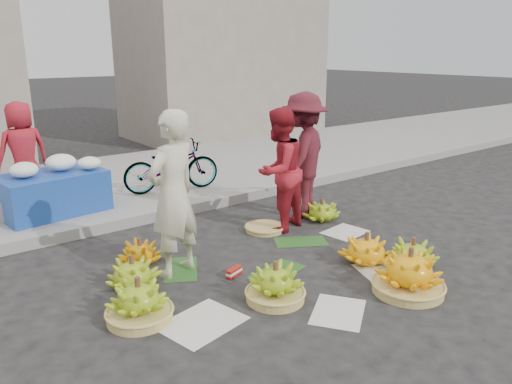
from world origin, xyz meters
TOP-DOWN VIEW (x-y plane):
  - ground at (0.00, 0.00)m, footprint 80.00×80.00m
  - curb at (0.00, 2.20)m, footprint 40.00×0.25m
  - sidewalk at (0.00, 4.30)m, footprint 40.00×4.00m
  - building_right at (4.50, 7.70)m, footprint 5.00×3.00m
  - newspaper_scatter at (0.00, -0.80)m, footprint 3.20×1.80m
  - banana_leaves at (-0.10, 0.20)m, footprint 2.00×1.00m
  - banana_bunch_0 at (-1.71, -0.21)m, footprint 0.59×0.59m
  - banana_bunch_1 at (-0.52, -0.67)m, footprint 0.63×0.63m
  - banana_bunch_2 at (0.64, -1.34)m, footprint 0.70×0.70m
  - banana_bunch_3 at (1.19, -0.99)m, footprint 0.70×0.70m
  - banana_bunch_4 at (0.85, -0.62)m, footprint 0.77×0.77m
  - banana_bunch_5 at (1.50, 0.74)m, footprint 0.66×0.66m
  - banana_bunch_6 at (-1.48, 0.44)m, footprint 0.59×0.59m
  - banana_bunch_7 at (-1.16, 0.97)m, footprint 0.54×0.54m
  - basket_spare at (0.59, 0.89)m, footprint 0.63×0.63m
  - incense_stack at (-0.53, 0.01)m, footprint 0.22×0.13m
  - vendor_cream at (-0.97, 0.46)m, footprint 0.75×0.60m
  - vendor_red at (0.77, 0.83)m, footprint 0.94×0.83m
  - man_striped at (1.41, 1.06)m, footprint 1.32×1.13m
  - flower_table at (-1.50, 3.01)m, footprint 1.46×1.02m
  - grey_bucket at (-2.11, 3.00)m, footprint 0.26×0.26m
  - flower_vendor at (-1.63, 3.90)m, footprint 0.78×0.55m
  - bicycle at (0.36, 3.02)m, footprint 0.85×1.63m

SIDE VIEW (x-z plane):
  - ground at x=0.00m, z-range 0.00..0.00m
  - newspaper_scatter at x=0.00m, z-range 0.00..0.01m
  - banana_leaves at x=-0.10m, z-range 0.00..0.01m
  - basket_spare at x=0.59m, z-range 0.00..0.06m
  - incense_stack at x=-0.53m, z-range 0.01..0.09m
  - sidewalk at x=0.00m, z-range 0.00..0.12m
  - curb at x=0.00m, z-range 0.00..0.15m
  - banana_bunch_7 at x=-1.16m, z-range -0.02..0.26m
  - banana_bunch_5 at x=1.50m, z-range -0.02..0.30m
  - banana_bunch_6 at x=-1.48m, z-range -0.02..0.32m
  - banana_bunch_3 at x=1.19m, z-range -0.02..0.32m
  - banana_bunch_4 at x=0.85m, z-range -0.02..0.35m
  - banana_bunch_1 at x=-0.52m, z-range -0.03..0.37m
  - banana_bunch_0 at x=-1.71m, z-range -0.03..0.38m
  - banana_bunch_2 at x=0.64m, z-range -0.03..0.44m
  - grey_bucket at x=-2.11m, z-range 0.12..0.42m
  - flower_table at x=-1.50m, z-range 0.05..0.84m
  - bicycle at x=0.36m, z-range 0.12..0.93m
  - vendor_red at x=0.77m, z-range 0.00..1.63m
  - flower_vendor at x=-1.63m, z-range 0.12..1.61m
  - vendor_cream at x=-0.97m, z-range 0.00..1.77m
  - man_striped at x=1.41m, z-range 0.00..1.78m
  - building_right at x=4.50m, z-range 0.00..5.00m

